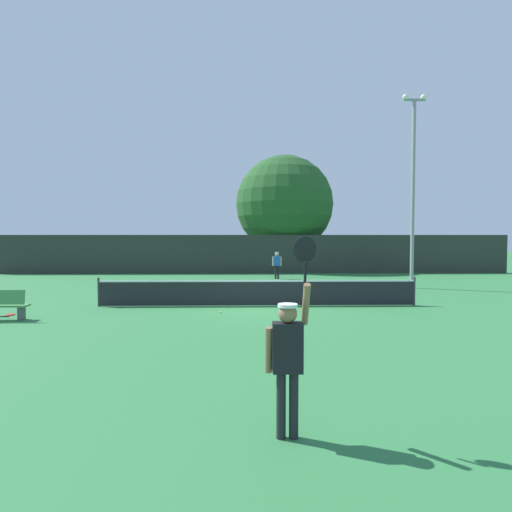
# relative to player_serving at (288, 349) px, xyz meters

# --- Properties ---
(ground_plane) EXTENTS (120.00, 120.00, 0.00)m
(ground_plane) POSITION_rel_player_serving_xyz_m (-0.10, 10.56, -1.14)
(ground_plane) COLOR #2D723D
(tennis_net) EXTENTS (11.81, 0.08, 1.07)m
(tennis_net) POSITION_rel_player_serving_xyz_m (-0.10, 10.56, -0.63)
(tennis_net) COLOR #232328
(tennis_net) RESTS_ON ground
(perimeter_fence) EXTENTS (36.42, 0.12, 2.72)m
(perimeter_fence) POSITION_rel_player_serving_xyz_m (-0.10, 25.01, 0.22)
(perimeter_fence) COLOR #2D332D
(perimeter_fence) RESTS_ON ground
(player_serving) EXTENTS (0.68, 0.40, 2.57)m
(player_serving) POSITION_rel_player_serving_xyz_m (0.00, 0.00, 0.00)
(player_serving) COLOR black
(player_serving) RESTS_ON ground
(player_receiving) EXTENTS (0.57, 0.24, 1.64)m
(player_receiving) POSITION_rel_player_serving_xyz_m (1.36, 20.96, -0.13)
(player_receiving) COLOR blue
(player_receiving) RESTS_ON ground
(tennis_ball) EXTENTS (0.07, 0.07, 0.07)m
(tennis_ball) POSITION_rel_player_serving_xyz_m (-1.40, 9.08, -1.11)
(tennis_ball) COLOR #CCE033
(tennis_ball) RESTS_ON ground
(spare_racket) EXTENTS (0.28, 0.52, 0.04)m
(spare_racket) POSITION_rel_player_serving_xyz_m (-8.27, 8.80, -1.12)
(spare_racket) COLOR black
(spare_racket) RESTS_ON ground
(light_pole) EXTENTS (1.18, 0.28, 9.60)m
(light_pole) POSITION_rel_player_serving_xyz_m (7.78, 16.01, 4.24)
(light_pole) COLOR gray
(light_pole) RESTS_ON ground
(large_tree) EXTENTS (7.49, 7.49, 8.86)m
(large_tree) POSITION_rel_player_serving_xyz_m (2.44, 28.09, 3.97)
(large_tree) COLOR brown
(large_tree) RESTS_ON ground
(parked_car_near) EXTENTS (2.25, 4.35, 1.69)m
(parked_car_near) POSITION_rel_player_serving_xyz_m (-7.64, 33.33, -0.36)
(parked_car_near) COLOR white
(parked_car_near) RESTS_ON ground
(parked_car_mid) EXTENTS (2.35, 4.38, 1.69)m
(parked_car_mid) POSITION_rel_player_serving_xyz_m (-3.18, 33.64, -0.36)
(parked_car_mid) COLOR #B7B7BC
(parked_car_mid) RESTS_ON ground
(parked_car_far) EXTENTS (2.40, 4.40, 1.69)m
(parked_car_far) POSITION_rel_player_serving_xyz_m (6.86, 30.41, -0.36)
(parked_car_far) COLOR red
(parked_car_far) RESTS_ON ground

